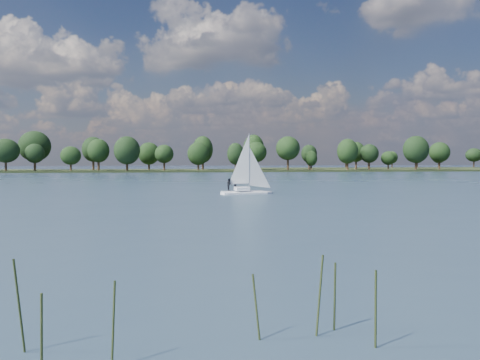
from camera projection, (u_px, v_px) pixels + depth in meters
The scene contains 6 objects.
ground at pixel (170, 182), 122.92m from camera, with size 700.00×700.00×0.00m, color #233342.
far_shore at pixel (164, 171), 233.54m from camera, with size 660.00×40.00×1.50m, color black.
far_shore_back at pixel (446, 169), 305.26m from camera, with size 220.00×30.00×1.40m, color black.
sailboat at pixel (244, 176), 77.19m from camera, with size 7.31×3.51×9.28m.
treeline at pixel (167, 153), 229.52m from camera, with size 562.62×73.95×18.73m.
reeds at pixel (288, 306), 14.96m from camera, with size 58.82×11.73×2.27m.
Camera 1 is at (-2.69, -23.85, 4.95)m, focal length 40.00 mm.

